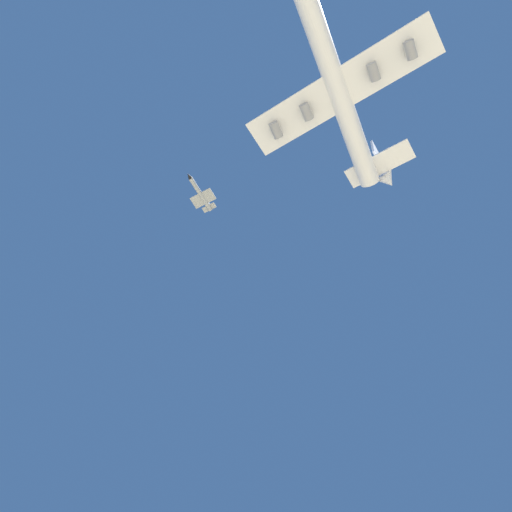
% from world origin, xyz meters
% --- Properties ---
extents(carrier_jet, '(60.54, 61.60, 21.28)m').
position_xyz_m(carrier_jet, '(-42.92, 50.61, 151.22)').
color(carrier_jet, white).
extents(chase_jet_lead, '(11.90, 13.63, 4.00)m').
position_xyz_m(chase_jet_lead, '(-7.09, 8.20, 153.00)').
color(chase_jet_lead, '#999EA3').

